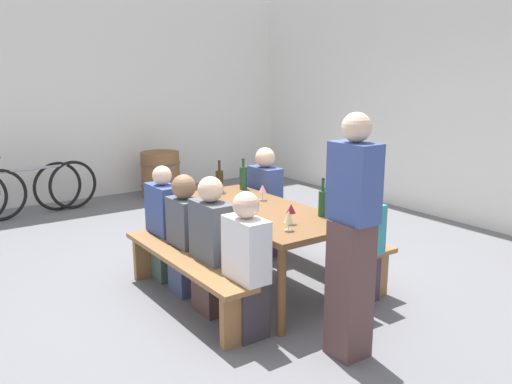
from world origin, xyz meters
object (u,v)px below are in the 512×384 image
wine_glass_3 (263,189)px  seated_guest_far_0 (265,204)px  wine_bottle_0 (219,180)px  parked_bicycle_1 (19,191)px  tasting_table (256,217)px  bench_far (317,236)px  wine_glass_4 (291,209)px  wine_glass_0 (288,217)px  seated_guest_far_1 (359,244)px  standing_host (352,242)px  seated_guest_near_2 (212,249)px  seated_guest_near_1 (185,237)px  seated_guest_near_3 (246,269)px  bench_near (184,267)px  parked_bicycle_0 (37,189)px  wine_bottle_1 (323,203)px  wine_barrel (161,174)px  wine_bottle_2 (243,177)px  wine_glass_2 (246,209)px  seated_guest_near_0 (164,227)px  wine_glass_1 (248,201)px

wine_glass_3 → seated_guest_far_0: bearing=141.6°
wine_bottle_0 → wine_glass_3: size_ratio=2.14×
wine_bottle_0 → parked_bicycle_1: bearing=-156.3°
tasting_table → seated_guest_far_0: size_ratio=1.60×
bench_far → wine_glass_4: bearing=-54.3°
wine_glass_0 → wine_glass_4: size_ratio=0.98×
seated_guest_far_1 → standing_host: standing_host is taller
seated_guest_near_2 → seated_guest_near_1: bearing=90.0°
wine_bottle_0 → wine_glass_0: bearing=-10.2°
parked_bicycle_1 → wine_glass_3: bearing=-75.8°
standing_host → seated_guest_near_3: bearing=33.7°
bench_near → wine_glass_3: size_ratio=11.74×
bench_near → seated_guest_near_2: size_ratio=1.56×
seated_guest_far_0 → parked_bicycle_0: bearing=-62.7°
bench_near → wine_bottle_1: wine_bottle_1 is taller
wine_glass_4 → seated_guest_far_1: (0.15, 0.64, -0.38)m
tasting_table → seated_guest_near_3: bearing=-39.6°
bench_far → wine_bottle_0: bearing=-138.8°
wine_bottle_1 → seated_guest_near_1: size_ratio=0.30×
wine_bottle_1 → wine_barrel: bearing=173.1°
bench_near → wine_bottle_2: 1.40m
tasting_table → wine_bottle_0: wine_bottle_0 is taller
wine_bottle_0 → wine_glass_4: (1.32, -0.13, 0.00)m
wine_barrel → parked_bicycle_0: bearing=-89.2°
wine_bottle_2 → seated_guest_near_2: seated_guest_near_2 is taller
wine_glass_2 → wine_glass_0: bearing=17.3°
bench_near → seated_guest_near_3: (0.71, 0.15, 0.18)m
wine_bottle_0 → seated_guest_near_2: 1.21m
bench_far → seated_guest_far_1: seated_guest_far_1 is taller
wine_glass_3 → wine_bottle_0: bearing=-164.3°
wine_glass_4 → wine_glass_2: bearing=-136.3°
tasting_table → seated_guest_near_0: bearing=-139.6°
bench_far → standing_host: standing_host is taller
seated_guest_near_3 → seated_guest_near_2: bearing=90.0°
tasting_table → wine_glass_1: size_ratio=13.12×
parked_bicycle_1 → wine_bottle_1: bearing=-78.4°
bench_far → wine_bottle_1: bearing=-38.4°
wine_bottle_1 → wine_bottle_2: (-1.26, 0.03, 0.01)m
wine_bottle_0 → seated_guest_near_1: bearing=-52.9°
wine_glass_4 → wine_bottle_1: bearing=95.1°
bench_near → parked_bicycle_0: (-3.79, -0.30, 0.02)m
bench_far → standing_host: (1.34, -0.89, 0.48)m
seated_guest_near_1 → standing_host: (1.60, 0.43, 0.31)m
wine_glass_1 → wine_barrel: 4.02m
wine_bottle_0 → wine_glass_3: bearing=15.7°
seated_guest_near_0 → bench_near: bearing=-102.3°
tasting_table → seated_guest_near_0: seated_guest_near_0 is taller
wine_barrel → wine_glass_2: bearing=-15.6°
wine_bottle_2 → standing_host: bearing=-13.7°
wine_barrel → parked_bicycle_0: 1.87m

